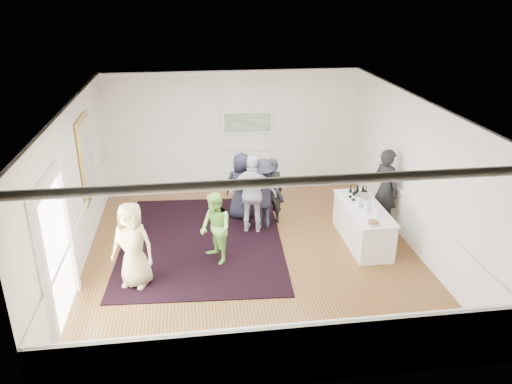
{
  "coord_description": "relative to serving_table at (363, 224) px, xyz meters",
  "views": [
    {
      "loc": [
        -1.17,
        -9.42,
        5.33
      ],
      "look_at": [
        0.13,
        0.2,
        1.26
      ],
      "focal_mm": 35.0,
      "sensor_mm": 36.0,
      "label": 1
    }
  ],
  "objects": [
    {
      "name": "serving_table",
      "position": [
        0.0,
        0.0,
        0.0
      ],
      "size": [
        0.8,
        2.1,
        0.85
      ],
      "color": "white",
      "rests_on": "floor"
    },
    {
      "name": "guest_green",
      "position": [
        -3.25,
        -0.41,
        0.33
      ],
      "size": [
        0.82,
        0.9,
        1.51
      ],
      "primitive_type": "imported",
      "rotation": [
        0.0,
        0.0,
        -1.14
      ],
      "color": "#87D756",
      "rests_on": "floor"
    },
    {
      "name": "landscape_painting",
      "position": [
        -2.08,
        3.92,
        1.35
      ],
      "size": [
        1.44,
        0.06,
        0.66
      ],
      "color": "white",
      "rests_on": "wall_back"
    },
    {
      "name": "wall_front",
      "position": [
        -2.48,
        -4.03,
        1.17
      ],
      "size": [
        7.0,
        0.02,
        3.2
      ],
      "primitive_type": "cube",
      "color": "white",
      "rests_on": "floor"
    },
    {
      "name": "area_rug",
      "position": [
        -3.52,
        0.48,
        -0.42
      ],
      "size": [
        3.79,
        4.82,
        0.02
      ],
      "primitive_type": "cube",
      "rotation": [
        0.0,
        0.0,
        -0.06
      ],
      "color": "black",
      "rests_on": "floor"
    },
    {
      "name": "guest_dark_a",
      "position": [
        -2.08,
        1.01,
        0.42
      ],
      "size": [
        1.2,
        0.83,
        1.69
      ],
      "primitive_type": "imported",
      "rotation": [
        0.0,
        0.0,
        3.34
      ],
      "color": "black",
      "rests_on": "floor"
    },
    {
      "name": "wall_left",
      "position": [
        -5.98,
        -0.03,
        1.17
      ],
      "size": [
        0.02,
        8.0,
        3.2
      ],
      "primitive_type": "cube",
      "color": "white",
      "rests_on": "floor"
    },
    {
      "name": "wainscoting",
      "position": [
        -2.48,
        -0.03,
        0.07
      ],
      "size": [
        7.0,
        8.0,
        1.0
      ],
      "primitive_type": null,
      "color": "white",
      "rests_on": "floor"
    },
    {
      "name": "nut_bowl",
      "position": [
        -0.1,
        -0.84,
        0.46
      ],
      "size": [
        0.26,
        0.26,
        0.08
      ],
      "color": "white",
      "rests_on": "serving_table"
    },
    {
      "name": "wall_right",
      "position": [
        1.02,
        -0.03,
        1.17
      ],
      "size": [
        0.02,
        8.0,
        3.2
      ],
      "primitive_type": "cube",
      "color": "white",
      "rests_on": "floor"
    },
    {
      "name": "wall_back",
      "position": [
        -2.48,
        3.97,
        1.17
      ],
      "size": [
        7.0,
        0.02,
        3.2
      ],
      "primitive_type": "cube",
      "color": "white",
      "rests_on": "floor"
    },
    {
      "name": "ceiling",
      "position": [
        -2.48,
        -0.03,
        2.77
      ],
      "size": [
        7.0,
        8.0,
        0.02
      ],
      "primitive_type": "cube",
      "color": "white",
      "rests_on": "wall_back"
    },
    {
      "name": "mirror",
      "position": [
        -5.93,
        1.27,
        1.37
      ],
      "size": [
        0.05,
        1.25,
        1.85
      ],
      "color": "gold",
      "rests_on": "wall_left"
    },
    {
      "name": "floor",
      "position": [
        -2.48,
        -0.03,
        -0.43
      ],
      "size": [
        8.0,
        8.0,
        0.0
      ],
      "primitive_type": "plane",
      "color": "brown",
      "rests_on": "ground"
    },
    {
      "name": "guest_tan",
      "position": [
        -4.83,
        -1.07,
        0.42
      ],
      "size": [
        0.96,
        0.79,
        1.69
      ],
      "primitive_type": "imported",
      "rotation": [
        0.0,
        0.0,
        -0.36
      ],
      "color": "tan",
      "rests_on": "floor"
    },
    {
      "name": "juice_pitchers",
      "position": [
        -0.0,
        -0.25,
        0.54
      ],
      "size": [
        0.36,
        0.6,
        0.24
      ],
      "color": "#88C345",
      "rests_on": "serving_table"
    },
    {
      "name": "doorway",
      "position": [
        -5.92,
        -1.93,
        0.99
      ],
      "size": [
        0.1,
        1.78,
        2.56
      ],
      "color": "white",
      "rests_on": "wall_left"
    },
    {
      "name": "guest_navy",
      "position": [
        -2.51,
        1.61,
        0.39
      ],
      "size": [
        0.91,
        0.72,
        1.64
      ],
      "primitive_type": "imported",
      "rotation": [
        0.0,
        0.0,
        2.86
      ],
      "color": "black",
      "rests_on": "floor"
    },
    {
      "name": "ice_bucket",
      "position": [
        -0.01,
        0.12,
        0.54
      ],
      "size": [
        0.26,
        0.26,
        0.24
      ],
      "primitive_type": "cylinder",
      "color": "silver",
      "rests_on": "serving_table"
    },
    {
      "name": "guest_lilac",
      "position": [
        -2.32,
        0.85,
        0.49
      ],
      "size": [
        1.16,
        0.7,
        1.84
      ],
      "primitive_type": "imported",
      "rotation": [
        0.0,
        0.0,
        2.89
      ],
      "color": "silver",
      "rests_on": "floor"
    },
    {
      "name": "guest_dark_b",
      "position": [
        -1.85,
        1.25,
        0.38
      ],
      "size": [
        0.61,
        0.42,
        1.62
      ],
      "primitive_type": "imported",
      "rotation": [
        0.0,
        0.0,
        3.2
      ],
      "color": "black",
      "rests_on": "floor"
    },
    {
      "name": "bartender",
      "position": [
        0.72,
        0.64,
        0.54
      ],
      "size": [
        0.71,
        0.83,
        1.93
      ],
      "primitive_type": "imported",
      "rotation": [
        0.0,
        0.0,
        1.99
      ],
      "color": "black",
      "rests_on": "floor"
    },
    {
      "name": "wine_bottles",
      "position": [
        0.01,
        0.46,
        0.58
      ],
      "size": [
        0.39,
        0.26,
        0.31
      ],
      "color": "black",
      "rests_on": "serving_table"
    }
  ]
}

